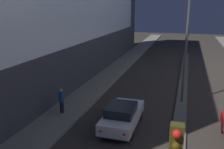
% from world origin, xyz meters
% --- Properties ---
extents(median_strip, '(0.78, 34.62, 0.15)m').
position_xyz_m(median_strip, '(0.00, 18.31, 0.07)').
color(median_strip, '#56544F').
rests_on(median_strip, ground).
extents(traffic_light_mid, '(0.32, 0.42, 4.18)m').
position_xyz_m(traffic_light_mid, '(0.00, 28.67, 3.23)').
color(traffic_light_mid, '#4C4C51').
rests_on(traffic_light_mid, median_strip).
extents(street_lamp, '(0.60, 0.60, 9.05)m').
position_xyz_m(street_lamp, '(0.00, 15.64, 6.67)').
color(street_lamp, '#4C4C51').
rests_on(street_lamp, median_strip).
extents(car_left_lane, '(1.80, 4.28, 1.45)m').
position_xyz_m(car_left_lane, '(-3.25, 10.77, 0.74)').
color(car_left_lane, silver).
rests_on(car_left_lane, ground).
extents(pedestrian_on_left_sidewalk, '(0.35, 0.35, 1.66)m').
position_xyz_m(pedestrian_on_left_sidewalk, '(-7.44, 11.28, 1.02)').
color(pedestrian_on_left_sidewalk, black).
rests_on(pedestrian_on_left_sidewalk, sidewalk_left).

